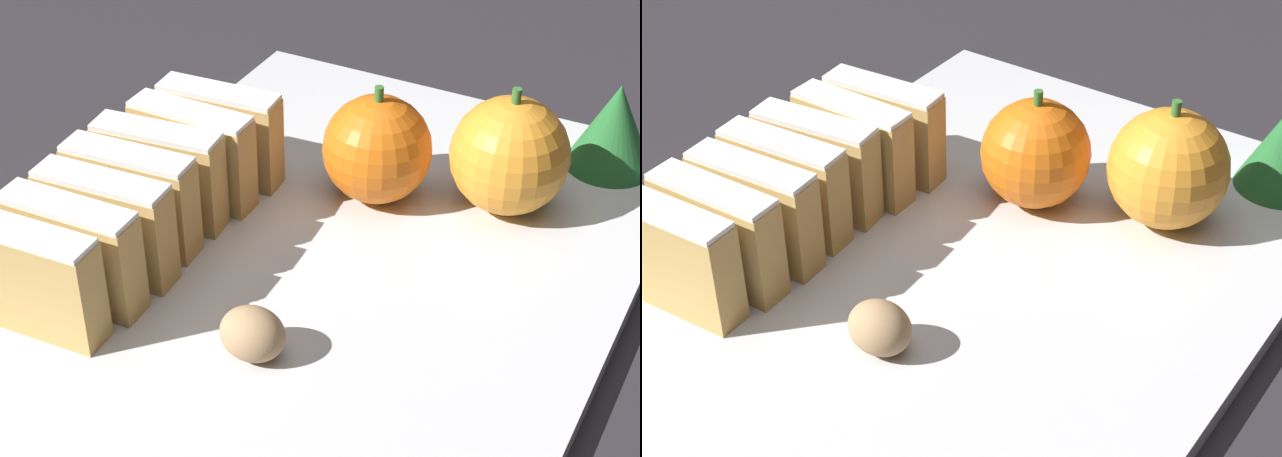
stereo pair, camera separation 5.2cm
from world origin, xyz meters
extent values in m
plane|color=#28262B|center=(0.00, 0.00, 0.00)|extent=(6.00, 6.00, 0.00)
cube|color=silver|center=(0.00, 0.00, 0.01)|extent=(0.29, 0.43, 0.01)
cube|color=tan|center=(-0.10, -0.10, 0.04)|extent=(0.07, 0.02, 0.05)
cube|color=white|center=(-0.10, -0.10, 0.07)|extent=(0.07, 0.02, 0.00)
cube|color=tan|center=(-0.10, -0.07, 0.04)|extent=(0.07, 0.02, 0.05)
cube|color=white|center=(-0.10, -0.07, 0.07)|extent=(0.07, 0.02, 0.00)
cube|color=tan|center=(-0.10, -0.04, 0.04)|extent=(0.07, 0.02, 0.05)
cube|color=white|center=(-0.10, -0.04, 0.07)|extent=(0.07, 0.02, 0.00)
cube|color=tan|center=(-0.10, -0.02, 0.04)|extent=(0.07, 0.02, 0.05)
cube|color=white|center=(-0.10, -0.02, 0.07)|extent=(0.07, 0.02, 0.00)
cube|color=tan|center=(-0.10, 0.01, 0.04)|extent=(0.07, 0.03, 0.05)
cube|color=white|center=(-0.10, 0.01, 0.07)|extent=(0.07, 0.03, 0.00)
cube|color=tan|center=(-0.10, 0.03, 0.04)|extent=(0.07, 0.02, 0.05)
cube|color=white|center=(-0.10, 0.03, 0.07)|extent=(0.07, 0.02, 0.00)
cube|color=tan|center=(-0.09, 0.06, 0.04)|extent=(0.07, 0.02, 0.05)
cube|color=white|center=(-0.09, 0.06, 0.07)|extent=(0.07, 0.02, 0.00)
sphere|color=orange|center=(0.06, 0.10, 0.04)|extent=(0.07, 0.07, 0.07)
cylinder|color=#38702D|center=(0.06, 0.10, 0.08)|extent=(0.01, 0.01, 0.01)
sphere|color=orange|center=(-0.01, 0.08, 0.04)|extent=(0.06, 0.06, 0.06)
cylinder|color=#38702D|center=(-0.01, 0.08, 0.08)|extent=(0.01, 0.01, 0.01)
ellipsoid|color=tan|center=(0.00, -0.07, 0.03)|extent=(0.03, 0.03, 0.03)
camera|label=1|loc=(0.20, -0.38, 0.35)|focal=60.00mm
camera|label=2|loc=(0.24, -0.35, 0.35)|focal=60.00mm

